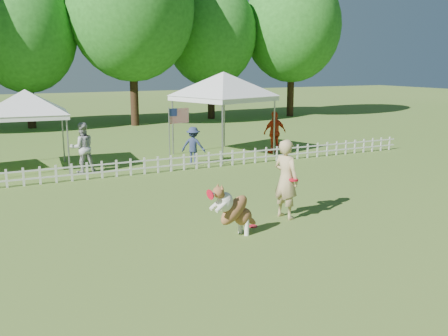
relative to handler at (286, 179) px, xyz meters
name	(u,v)px	position (x,y,z in m)	size (l,w,h in m)	color
ground	(264,228)	(-0.92, -0.50, -1.00)	(120.00, 120.00, 0.00)	#3B641F
picket_fence	(165,164)	(-0.92, 6.50, -0.70)	(22.00, 0.08, 0.60)	silver
handler	(286,179)	(0.00, 0.00, 0.00)	(0.73, 0.48, 2.01)	tan
dog	(235,210)	(-1.80, -0.69, -0.38)	(1.21, 0.40, 1.25)	brown
frisbee_on_turf	(253,226)	(-1.09, -0.27, -0.99)	(0.21, 0.21, 0.02)	red
canopy_tent_left	(28,131)	(-5.23, 9.01, 0.43)	(2.79, 2.79, 2.88)	silver
canopy_tent_right	(223,115)	(2.55, 8.76, 0.71)	(3.32, 3.32, 3.43)	silver
flag_pole	(169,140)	(-0.70, 6.54, 0.15)	(0.89, 0.09, 2.32)	gray
spectator_a	(82,148)	(-3.55, 7.78, -0.11)	(0.87, 0.68, 1.80)	#ABABB0
spectator_b	(193,146)	(0.57, 7.37, -0.27)	(0.94, 0.54, 1.46)	#252F4F
spectator_c	(275,132)	(4.71, 8.09, -0.09)	(1.07, 0.45, 1.83)	red
tree_center_left	(26,45)	(-3.92, 22.00, 3.90)	(6.00, 6.00, 9.80)	#22611B
tree_center_right	(132,22)	(2.08, 20.50, 5.30)	(7.60, 7.60, 12.60)	#22611B
tree_right	(211,43)	(8.08, 22.00, 4.20)	(6.20, 6.20, 10.40)	#22611B
tree_far_right	(292,37)	(14.08, 21.00, 4.70)	(7.00, 7.00, 11.40)	#22611B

